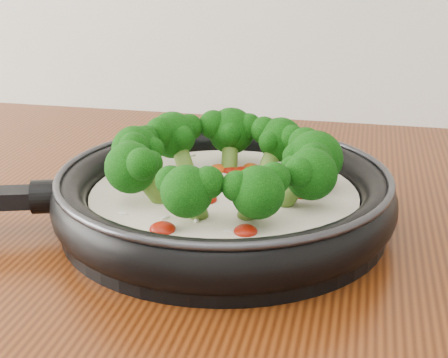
# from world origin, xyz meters

# --- Properties ---
(skillet) EXTENTS (0.58, 0.44, 0.10)m
(skillet) POSITION_xyz_m (-0.07, 1.06, 0.94)
(skillet) COLOR black
(skillet) RESTS_ON counter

